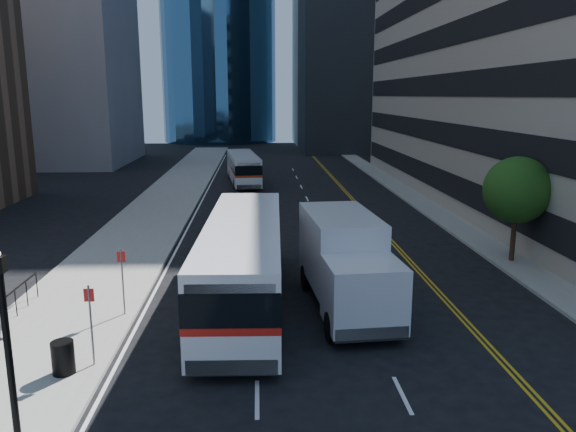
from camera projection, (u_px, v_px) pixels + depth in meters
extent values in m
plane|color=black|center=(359.00, 335.00, 19.32)|extent=(160.00, 160.00, 0.00)
cube|color=gray|center=(166.00, 202.00, 43.15)|extent=(5.00, 90.00, 0.15)
cube|color=gray|center=(416.00, 199.00, 44.19)|extent=(2.00, 90.00, 0.15)
cube|color=gray|center=(43.00, 12.00, 64.90)|extent=(18.00, 18.00, 35.00)
cylinder|color=#332114|center=(513.00, 238.00, 27.35)|extent=(0.24, 0.24, 2.20)
sphere|color=#123F12|center=(517.00, 190.00, 26.84)|extent=(3.20, 3.20, 3.20)
cylinder|color=black|center=(10.00, 362.00, 12.51)|extent=(0.16, 0.16, 4.20)
cube|color=silver|center=(244.00, 281.00, 21.96)|extent=(3.22, 13.02, 1.19)
cube|color=red|center=(244.00, 264.00, 21.81)|extent=(3.24, 13.04, 0.24)
cube|color=black|center=(243.00, 249.00, 21.68)|extent=(3.24, 13.04, 0.97)
cube|color=silver|center=(243.00, 229.00, 21.51)|extent=(3.22, 13.02, 0.54)
cylinder|color=black|center=(198.00, 332.00, 18.23)|extent=(0.36, 1.09, 1.08)
cylinder|color=black|center=(277.00, 332.00, 18.28)|extent=(0.36, 1.09, 1.08)
cylinder|color=black|center=(220.00, 265.00, 25.39)|extent=(0.36, 1.09, 1.08)
cylinder|color=black|center=(277.00, 265.00, 25.45)|extent=(0.36, 1.09, 1.08)
cube|color=white|center=(243.00, 175.00, 52.43)|extent=(3.49, 10.80, 0.97)
cube|color=red|center=(243.00, 169.00, 52.31)|extent=(3.51, 10.82, 0.19)
cube|color=black|center=(243.00, 164.00, 52.20)|extent=(3.51, 10.82, 0.80)
cube|color=white|center=(243.00, 156.00, 52.06)|extent=(3.49, 10.80, 0.44)
cylinder|color=black|center=(235.00, 184.00, 49.27)|extent=(0.36, 0.91, 0.88)
cylinder|color=black|center=(258.00, 184.00, 49.60)|extent=(0.36, 0.91, 0.88)
cylinder|color=black|center=(230.00, 175.00, 55.06)|extent=(0.36, 0.91, 0.88)
cylinder|color=black|center=(251.00, 174.00, 55.40)|extent=(0.36, 0.91, 0.88)
cube|color=silver|center=(364.00, 294.00, 18.86)|extent=(2.70, 2.51, 2.22)
cube|color=black|center=(372.00, 292.00, 17.80)|extent=(2.33, 0.23, 1.16)
cube|color=silver|center=(340.00, 247.00, 22.31)|extent=(2.91, 5.25, 2.75)
cube|color=black|center=(346.00, 295.00, 21.52)|extent=(2.45, 7.10, 0.26)
cylinder|color=black|center=(331.00, 327.00, 18.73)|extent=(0.37, 1.03, 1.01)
cylinder|color=black|center=(397.00, 323.00, 19.01)|extent=(0.37, 1.03, 1.01)
cylinder|color=black|center=(306.00, 277.00, 23.85)|extent=(0.37, 1.03, 1.01)
cylinder|color=black|center=(358.00, 275.00, 24.14)|extent=(0.37, 1.03, 1.01)
cylinder|color=black|center=(63.00, 357.00, 16.26)|extent=(0.79, 0.79, 0.98)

